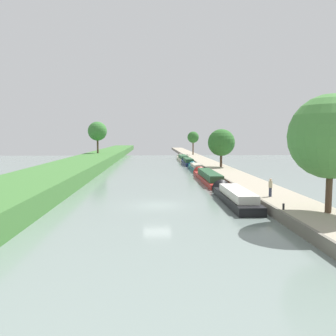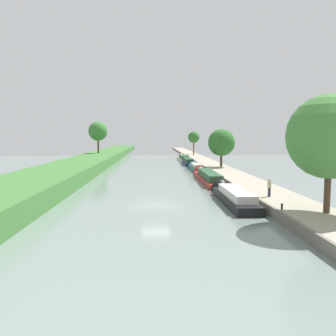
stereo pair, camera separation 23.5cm
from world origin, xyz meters
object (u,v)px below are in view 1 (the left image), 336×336
(narrowboat_black, at_px, (234,196))
(narrowboat_teal, at_px, (196,167))
(narrowboat_red, at_px, (208,177))
(mooring_bollard_far, at_px, (187,155))
(person_walking, at_px, (270,187))
(mooring_bollard_near, at_px, (283,206))
(narrowboat_navy, at_px, (188,162))
(narrowboat_cream, at_px, (183,158))

(narrowboat_black, height_order, narrowboat_teal, narrowboat_black)
(narrowboat_red, relative_size, mooring_bollard_far, 37.78)
(narrowboat_red, height_order, narrowboat_teal, narrowboat_red)
(person_walking, xyz_separation_m, mooring_bollard_far, (-0.89, 64.47, -0.65))
(narrowboat_teal, xyz_separation_m, mooring_bollard_near, (1.65, -38.19, 0.56))
(narrowboat_black, relative_size, narrowboat_navy, 1.07)
(narrowboat_black, distance_m, mooring_bollard_near, 7.40)
(narrowboat_cream, distance_m, person_walking, 57.98)
(narrowboat_navy, height_order, person_walking, person_walking)
(narrowboat_red, xyz_separation_m, mooring_bollard_far, (2.02, 47.43, 0.43))
(narrowboat_black, distance_m, mooring_bollard_far, 62.78)
(narrowboat_red, xyz_separation_m, narrowboat_navy, (0.07, 27.38, -0.00))
(narrowboat_cream, relative_size, person_walking, 9.09)
(mooring_bollard_far, bearing_deg, person_walking, -89.21)
(narrowboat_red, bearing_deg, narrowboat_black, -90.09)
(narrowboat_navy, xyz_separation_m, person_walking, (2.84, -44.43, 1.08))
(narrowboat_black, xyz_separation_m, narrowboat_red, (0.03, 15.32, 0.01))
(narrowboat_red, bearing_deg, narrowboat_navy, 89.86)
(narrowboat_black, bearing_deg, person_walking, -30.39)
(person_walking, bearing_deg, mooring_bollard_far, 90.79)
(mooring_bollard_near, bearing_deg, narrowboat_cream, 91.67)
(mooring_bollard_far, bearing_deg, narrowboat_teal, -92.98)
(narrowboat_teal, height_order, mooring_bollard_far, mooring_bollard_far)
(narrowboat_black, relative_size, person_walking, 7.35)
(narrowboat_navy, xyz_separation_m, mooring_bollard_near, (1.96, -49.80, 0.44))
(narrowboat_red, relative_size, narrowboat_teal, 1.49)
(narrowboat_red, relative_size, person_walking, 10.24)
(narrowboat_red, bearing_deg, narrowboat_cream, 89.74)
(person_walking, height_order, mooring_bollard_far, person_walking)
(narrowboat_cream, xyz_separation_m, mooring_bollard_near, (1.84, -63.28, 0.48))
(narrowboat_teal, relative_size, narrowboat_navy, 1.00)
(mooring_bollard_near, bearing_deg, narrowboat_red, 95.16)
(narrowboat_cream, bearing_deg, narrowboat_navy, -90.49)
(narrowboat_red, distance_m, mooring_bollard_near, 22.51)
(narrowboat_red, height_order, mooring_bollard_near, narrowboat_red)
(narrowboat_teal, bearing_deg, narrowboat_red, -91.36)
(mooring_bollard_far, bearing_deg, mooring_bollard_near, -90.00)
(narrowboat_red, xyz_separation_m, mooring_bollard_near, (2.02, -22.42, 0.43))
(narrowboat_navy, bearing_deg, person_walking, -86.34)
(narrowboat_navy, relative_size, mooring_bollard_near, 25.31)
(narrowboat_teal, height_order, person_walking, person_walking)
(narrowboat_teal, bearing_deg, narrowboat_black, -90.74)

